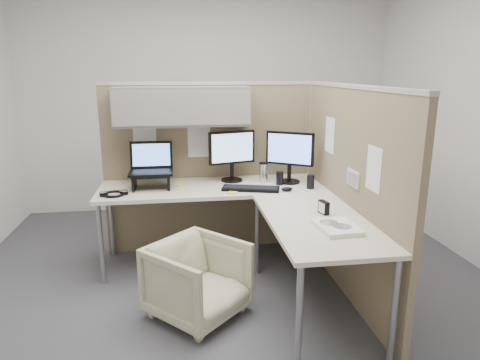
{
  "coord_description": "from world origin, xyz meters",
  "views": [
    {
      "loc": [
        -0.39,
        -3.14,
        1.73
      ],
      "look_at": [
        0.1,
        0.25,
        0.85
      ],
      "focal_mm": 32.0,
      "sensor_mm": 36.0,
      "label": 1
    }
  ],
  "objects": [
    {
      "name": "travel_mug",
      "position": [
        0.37,
        0.62,
        0.82
      ],
      "size": [
        0.09,
        0.09,
        0.18
      ],
      "color": "silver",
      "rests_on": "desk"
    },
    {
      "name": "keyboard",
      "position": [
        0.21,
        0.36,
        0.74
      ],
      "size": [
        0.52,
        0.29,
        0.02
      ],
      "primitive_type": "cube",
      "rotation": [
        0.0,
        0.0,
        -0.28
      ],
      "color": "black",
      "rests_on": "desk"
    },
    {
      "name": "partition_right",
      "position": [
        0.9,
        -0.07,
        0.82
      ],
      "size": [
        0.07,
        2.03,
        1.63
      ],
      "color": "#857457",
      "rests_on": "ground"
    },
    {
      "name": "office_chair",
      "position": [
        -0.29,
        -0.34,
        0.3
      ],
      "size": [
        0.81,
        0.81,
        0.61
      ],
      "primitive_type": "imported",
      "rotation": [
        0.0,
        0.0,
        0.77
      ],
      "color": "#C0BC98",
      "rests_on": "ground"
    },
    {
      "name": "laptop_station",
      "position": [
        -0.64,
        0.58,
        0.88
      ],
      "size": [
        0.37,
        0.32,
        0.39
      ],
      "color": "black",
      "rests_on": "desk"
    },
    {
      "name": "desk_clock",
      "position": [
        0.62,
        -0.34,
        0.78
      ],
      "size": [
        0.06,
        0.1,
        0.1
      ],
      "rotation": [
        0.0,
        0.0,
        -1.31
      ],
      "color": "black",
      "rests_on": "desk"
    },
    {
      "name": "monitor_left",
      "position": [
        0.09,
        0.69,
        1.0
      ],
      "size": [
        0.43,
        0.2,
        0.47
      ],
      "rotation": [
        0.0,
        0.0,
        0.26
      ],
      "color": "black",
      "rests_on": "desk"
    },
    {
      "name": "headphones",
      "position": [
        -0.93,
        0.36,
        0.74
      ],
      "size": [
        0.23,
        0.2,
        0.03
      ],
      "rotation": [
        0.0,
        0.0,
        0.12
      ],
      "color": "black",
      "rests_on": "desk"
    },
    {
      "name": "monitor_right",
      "position": [
        0.6,
        0.56,
        1.0
      ],
      "size": [
        0.39,
        0.26,
        0.47
      ],
      "rotation": [
        0.0,
        0.0,
        -0.56
      ],
      "color": "black",
      "rests_on": "desk"
    },
    {
      "name": "paper_stack",
      "position": [
        0.61,
        -0.65,
        0.75
      ],
      "size": [
        0.26,
        0.32,
        0.03
      ],
      "rotation": [
        0.0,
        0.0,
        0.07
      ],
      "color": "white",
      "rests_on": "desk"
    },
    {
      "name": "partition_back",
      "position": [
        -0.22,
        0.83,
        1.1
      ],
      "size": [
        2.0,
        0.36,
        1.63
      ],
      "color": "#857457",
      "rests_on": "ground"
    },
    {
      "name": "sticky_note_b",
      "position": [
        0.04,
        0.28,
        0.73
      ],
      "size": [
        0.1,
        0.1,
        0.01
      ],
      "primitive_type": "cube",
      "rotation": [
        0.0,
        0.0,
        -0.41
      ],
      "color": "gold",
      "rests_on": "desk"
    },
    {
      "name": "desk",
      "position": [
        0.12,
        0.13,
        0.69
      ],
      "size": [
        2.0,
        1.98,
        0.73
      ],
      "color": "beige",
      "rests_on": "ground"
    },
    {
      "name": "mouse",
      "position": [
        0.51,
        0.28,
        0.75
      ],
      "size": [
        0.1,
        0.07,
        0.03
      ],
      "primitive_type": "ellipsoid",
      "rotation": [
        0.0,
        0.0,
        0.1
      ],
      "color": "black",
      "rests_on": "desk"
    },
    {
      "name": "soda_can_silver",
      "position": [
        0.5,
        0.5,
        0.79
      ],
      "size": [
        0.07,
        0.07,
        0.12
      ],
      "primitive_type": "cylinder",
      "color": "black",
      "rests_on": "desk"
    },
    {
      "name": "soda_can_green",
      "position": [
        0.73,
        0.33,
        0.79
      ],
      "size": [
        0.07,
        0.07,
        0.12
      ],
      "primitive_type": "cylinder",
      "color": "black",
      "rests_on": "desk"
    },
    {
      "name": "sticky_note_c",
      "position": [
        -0.38,
        0.57,
        0.73
      ],
      "size": [
        0.11,
        0.11,
        0.01
      ],
      "primitive_type": "cube",
      "rotation": [
        0.0,
        0.0,
        0.59
      ],
      "color": "gold",
      "rests_on": "desk"
    },
    {
      "name": "ground",
      "position": [
        0.0,
        0.0,
        0.0
      ],
      "size": [
        4.5,
        4.5,
        0.0
      ],
      "primitive_type": "plane",
      "color": "#424147",
      "rests_on": "ground"
    }
  ]
}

